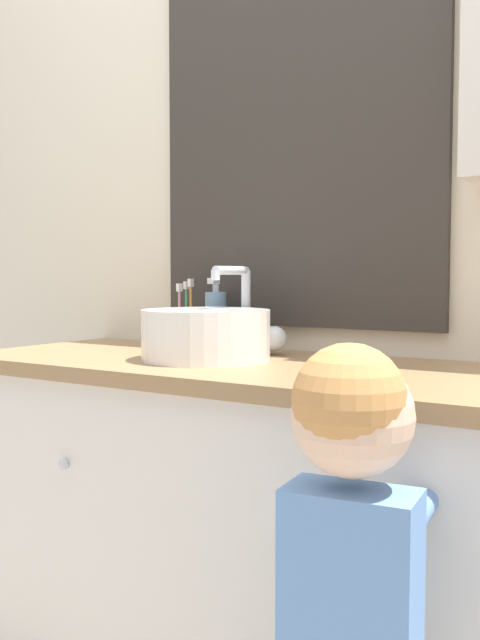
% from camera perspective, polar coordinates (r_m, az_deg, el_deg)
% --- Properties ---
extents(wall_back, '(3.20, 0.18, 2.50)m').
position_cam_1_polar(wall_back, '(1.90, 7.14, 12.41)').
color(wall_back, beige).
rests_on(wall_back, ground_plane).
extents(vanity_counter, '(1.47, 0.57, 0.79)m').
position_cam_1_polar(vanity_counter, '(1.72, 1.17, -16.43)').
color(vanity_counter, silver).
rests_on(vanity_counter, ground_plane).
extents(sink_basin, '(0.30, 0.36, 0.22)m').
position_cam_1_polar(sink_basin, '(1.68, -2.58, -1.08)').
color(sink_basin, white).
rests_on(sink_basin, vanity_counter).
extents(toothbrush_holder, '(0.09, 0.09, 0.19)m').
position_cam_1_polar(toothbrush_holder, '(1.99, -4.31, -0.91)').
color(toothbrush_holder, silver).
rests_on(toothbrush_holder, vanity_counter).
extents(soap_dispenser, '(0.06, 0.06, 0.19)m').
position_cam_1_polar(soap_dispenser, '(1.93, -1.95, 0.06)').
color(soap_dispenser, '#6B93B2').
rests_on(soap_dispenser, vanity_counter).
extents(child_figure, '(0.20, 0.44, 0.89)m').
position_cam_1_polar(child_figure, '(1.08, 8.96, -19.32)').
color(child_figure, slate).
rests_on(child_figure, ground_plane).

